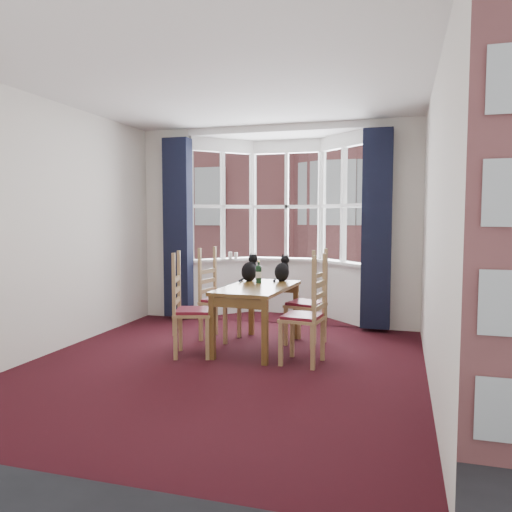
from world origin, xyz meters
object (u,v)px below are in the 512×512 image
at_px(wine_bottle, 259,273).
at_px(candle_short, 236,256).
at_px(dining_table, 257,294).
at_px(cat_left, 250,270).
at_px(chair_left_far, 214,301).
at_px(candle_tall, 230,255).
at_px(cat_right, 282,270).
at_px(chair_right_far, 313,305).
at_px(chair_right_near, 311,319).
at_px(chair_left_near, 185,313).

height_order(wine_bottle, candle_short, wine_bottle).
bearing_deg(dining_table, wine_bottle, 102.92).
relative_size(dining_table, cat_left, 3.72).
distance_m(chair_left_far, wine_bottle, 0.70).
xyz_separation_m(dining_table, candle_tall, (-0.95, 1.79, 0.30)).
xyz_separation_m(dining_table, cat_left, (-0.22, 0.41, 0.23)).
distance_m(cat_left, cat_right, 0.41).
bearing_deg(dining_table, cat_left, 118.10).
relative_size(chair_left_far, cat_right, 2.68).
bearing_deg(cat_left, candle_short, 114.83).
distance_m(dining_table, chair_right_far, 0.69).
distance_m(chair_right_near, cat_right, 1.18).
distance_m(dining_table, cat_right, 0.60).
bearing_deg(wine_bottle, chair_left_near, -129.37).
bearing_deg(cat_left, chair_left_far, -163.92).
bearing_deg(cat_left, candle_tall, 117.99).
relative_size(dining_table, chair_right_near, 1.45).
bearing_deg(candle_short, chair_right_near, -55.29).
relative_size(cat_right, wine_bottle, 1.27).
height_order(dining_table, cat_right, cat_right).
relative_size(cat_left, candle_short, 3.69).
bearing_deg(cat_right, candle_short, 128.80).
xyz_separation_m(cat_right, candle_tall, (-1.12, 1.26, 0.07)).
xyz_separation_m(chair_right_far, candle_short, (-1.46, 1.50, 0.45)).
distance_m(dining_table, cat_left, 0.52).
bearing_deg(chair_right_near, chair_left_far, 151.23).
bearing_deg(chair_left_near, dining_table, 36.61).
bearing_deg(wine_bottle, chair_right_far, 6.27).
bearing_deg(cat_left, chair_right_far, -6.40).
height_order(wine_bottle, candle_tall, wine_bottle).
xyz_separation_m(dining_table, chair_left_near, (-0.68, -0.50, -0.15)).
bearing_deg(chair_right_far, cat_right, 153.92).
bearing_deg(chair_left_near, candle_short, 94.74).
bearing_deg(chair_right_far, chair_left_far, -178.48).
bearing_deg(chair_right_near, dining_table, 147.29).
height_order(chair_left_near, candle_tall, candle_tall).
height_order(chair_right_near, wine_bottle, wine_bottle).
relative_size(chair_left_near, cat_right, 2.68).
distance_m(dining_table, chair_right_near, 0.85).
bearing_deg(cat_left, wine_bottle, -44.68).
bearing_deg(candle_tall, chair_left_near, -83.20).
bearing_deg(wine_bottle, dining_table, -77.08).
height_order(chair_left_near, cat_right, cat_right).
bearing_deg(chair_right_near, wine_bottle, 137.19).
bearing_deg(chair_right_far, wine_bottle, -173.73).
distance_m(chair_left_far, candle_tall, 1.60).
relative_size(chair_left_far, candle_short, 9.45).
relative_size(chair_left_near, chair_left_far, 1.00).
height_order(chair_left_near, wine_bottle, wine_bottle).
relative_size(cat_left, candle_tall, 3.36).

